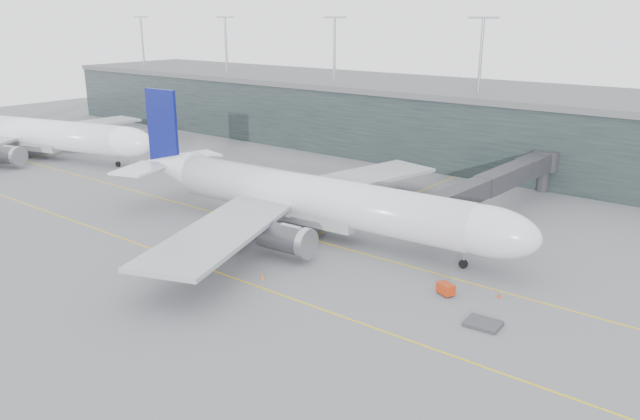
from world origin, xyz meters
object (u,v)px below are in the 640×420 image
Objects in this scene: main_aircraft at (312,199)px; second_aircraft at (34,134)px; jet_bridge at (506,177)px; gse_cart at (446,289)px.

second_aircraft is at bearing 175.03° from main_aircraft.
gse_cart is (7.57, -34.21, -4.71)m from jet_bridge.
main_aircraft is 32.28m from jet_bridge.
gse_cart is (103.28, -8.13, -4.44)m from second_aircraft.
second_aircraft reaches higher than main_aircraft.
gse_cart is (24.40, -6.66, -4.43)m from main_aircraft.
second_aircraft is at bearing -162.28° from jet_bridge.
jet_bridge is (16.82, 27.55, 0.28)m from main_aircraft.
main_aircraft is 1.01× the size of second_aircraft.
jet_bridge is at bearing 0.84° from second_aircraft.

